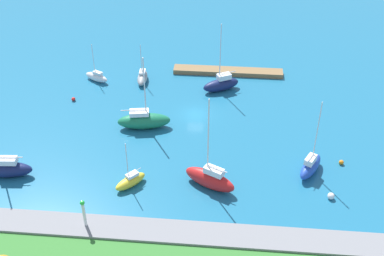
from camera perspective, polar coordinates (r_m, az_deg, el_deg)
water at (r=79.15m, az=0.39°, el=1.54°), size 160.00×160.00×0.00m
pier_dock at (r=90.86m, az=4.13°, el=6.47°), size 19.66×2.49×0.83m
breakwater at (r=58.41m, az=-1.90°, el=-12.18°), size 63.59×3.59×1.48m
harbor_beacon at (r=58.28m, az=-12.29°, el=-9.29°), size 0.56×0.56×3.73m
sailboat_navy_lone_south at (r=70.90m, az=-20.67°, el=-4.33°), size 7.65×2.81×13.80m
sailboat_blue_outer_mooring at (r=68.72m, az=13.40°, el=-4.23°), size 4.21×5.81×11.08m
sailboat_gray_off_beacon at (r=88.26m, az=-5.69°, el=5.78°), size 1.96×5.17×7.17m
sailboat_red_far_north at (r=64.62m, az=2.07°, el=-5.79°), size 7.31×5.02×13.29m
sailboat_yellow_mid_basin at (r=65.62m, az=-7.05°, el=-6.03°), size 4.20×4.39×6.94m
sailboat_green_west_end at (r=75.77m, az=-5.54°, el=0.88°), size 8.30×3.86×11.87m
sailboat_white_center_basin at (r=89.58m, az=-10.86°, el=5.77°), size 4.81×3.31×7.00m
sailboat_navy_far_south at (r=85.19m, az=3.36°, el=5.06°), size 6.75×4.96×12.14m
mooring_buoy_orange at (r=71.84m, az=16.70°, el=-3.78°), size 0.67×0.67×0.67m
mooring_buoy_red at (r=84.80m, az=-13.41°, el=3.23°), size 0.64×0.64×0.64m
mooring_buoy_white at (r=65.88m, az=15.61°, el=-7.51°), size 0.89×0.89×0.89m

